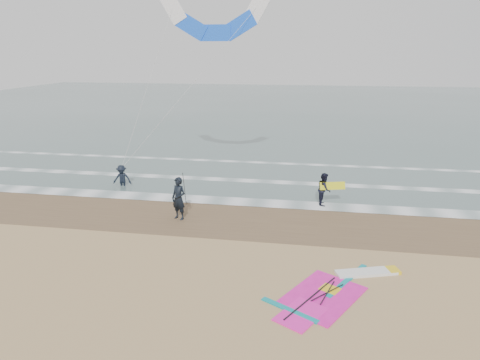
% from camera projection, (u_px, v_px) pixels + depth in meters
% --- Properties ---
extents(ground, '(120.00, 120.00, 0.00)m').
position_uv_depth(ground, '(258.00, 287.00, 14.36)').
color(ground, tan).
rests_on(ground, ground).
extents(sea_water, '(120.00, 80.00, 0.02)m').
position_uv_depth(sea_water, '(301.00, 107.00, 59.66)').
color(sea_water, '#47605E').
rests_on(sea_water, ground).
extents(wet_sand_band, '(120.00, 5.00, 0.01)m').
position_uv_depth(wet_sand_band, '(274.00, 220.00, 20.02)').
color(wet_sand_band, brown).
rests_on(wet_sand_band, ground).
extents(foam_waterline, '(120.00, 9.15, 0.02)m').
position_uv_depth(foam_waterline, '(281.00, 190.00, 24.21)').
color(foam_waterline, white).
rests_on(foam_waterline, ground).
extents(windsurf_rig, '(4.73, 4.47, 0.11)m').
position_uv_depth(windsurf_rig, '(336.00, 290.00, 14.16)').
color(windsurf_rig, white).
rests_on(windsurf_rig, ground).
extents(person_standing, '(0.87, 0.74, 2.03)m').
position_uv_depth(person_standing, '(179.00, 199.00, 19.89)').
color(person_standing, black).
rests_on(person_standing, ground).
extents(person_walking, '(0.64, 0.82, 1.68)m').
position_uv_depth(person_walking, '(324.00, 189.00, 21.82)').
color(person_walking, black).
rests_on(person_walking, ground).
extents(person_wading, '(1.10, 0.70, 1.63)m').
position_uv_depth(person_wading, '(122.00, 173.00, 24.77)').
color(person_wading, black).
rests_on(person_wading, ground).
extents(held_pole, '(0.17, 0.86, 1.82)m').
position_uv_depth(held_pole, '(184.00, 189.00, 19.71)').
color(held_pole, black).
rests_on(held_pole, ground).
extents(carried_kiteboard, '(1.30, 0.51, 0.39)m').
position_uv_depth(carried_kiteboard, '(332.00, 186.00, 21.60)').
color(carried_kiteboard, yellow).
rests_on(carried_kiteboard, ground).
extents(surf_kite, '(8.37, 3.07, 9.98)m').
position_uv_depth(surf_kite, '(215.00, 20.00, 24.33)').
color(surf_kite, white).
rests_on(surf_kite, ground).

